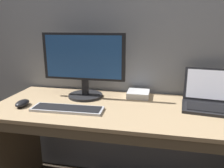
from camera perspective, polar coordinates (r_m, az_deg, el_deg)
desk at (r=1.39m, az=5.95°, el=-15.24°), size 1.74×0.61×0.72m
laptop_black at (r=1.41m, az=25.06°, el=-4.21°), size 0.36×0.33×0.22m
external_monitor at (r=1.43m, az=-7.51°, el=5.21°), size 0.55×0.23×0.43m
wired_keyboard at (r=1.28m, az=-11.82°, el=-6.50°), size 0.42×0.13×0.02m
computer_mouse at (r=1.42m, az=-22.81°, el=-4.75°), size 0.07×0.11×0.04m
external_drive_box at (r=1.49m, az=7.18°, el=-2.64°), size 0.15×0.15×0.04m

